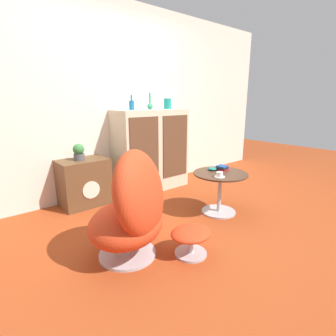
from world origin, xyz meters
name	(u,v)px	position (x,y,z in m)	size (l,w,h in m)	color
ground_plane	(186,227)	(0.00, 0.00, 0.00)	(12.00, 12.00, 0.00)	#9E3D19
wall_back	(110,101)	(0.00, 1.53, 1.30)	(6.40, 0.06, 2.60)	silver
sideboard	(151,150)	(0.48, 1.27, 0.59)	(1.10, 0.48, 1.18)	beige
tv_console	(84,182)	(-0.56, 1.30, 0.30)	(0.59, 0.41, 0.59)	brown
egg_chair	(133,209)	(-0.71, -0.10, 0.44)	(0.96, 0.95, 0.97)	#B7B7BC
ottoman	(191,236)	(-0.32, -0.39, 0.18)	(0.38, 0.32, 0.25)	#B7B7BC
coffee_table	(220,186)	(0.56, 0.02, 0.33)	(0.62, 0.62, 0.49)	#B7B7BC
vase_leftmost	(132,105)	(0.18, 1.27, 1.25)	(0.07, 0.07, 0.20)	#196699
vase_inner_left	(150,105)	(0.48, 1.27, 1.23)	(0.08, 0.08, 0.23)	#2D8E6B
vase_inner_right	(167,104)	(0.80, 1.27, 1.25)	(0.11, 0.11, 0.15)	teal
potted_plant	(79,152)	(-0.59, 1.30, 0.69)	(0.14, 0.14, 0.20)	#4C4C51
teacup	(220,175)	(0.42, -0.08, 0.52)	(0.12, 0.12, 0.06)	white
book_stack	(222,168)	(0.66, 0.08, 0.52)	(0.12, 0.12, 0.06)	red
bowl	(212,169)	(0.58, 0.16, 0.51)	(0.11, 0.11, 0.04)	#1E7A70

